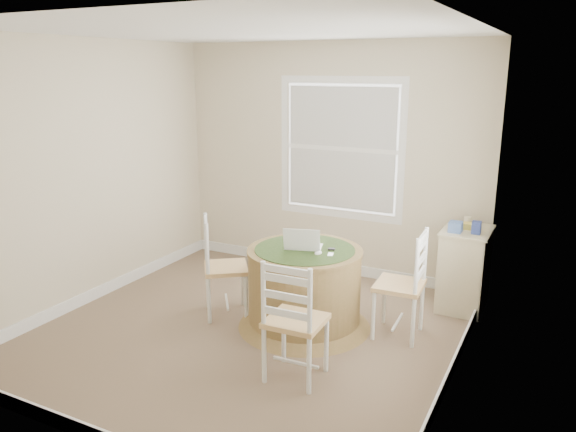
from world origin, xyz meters
The scene contains 14 objects.
room centered at (0.17, 0.16, 1.30)m, with size 3.64×3.64×2.64m.
round_table centered at (0.39, 0.34, 0.41)m, with size 1.22×1.22×0.75m.
chair_left centered at (-0.38, 0.23, 0.47)m, with size 0.42×0.40×0.95m, color white, non-canonical shape.
chair_near centered at (0.72, -0.50, 0.47)m, with size 0.42×0.40×0.95m, color white, non-canonical shape.
chair_right centered at (1.21, 0.55, 0.47)m, with size 0.42×0.40×0.95m, color white, non-canonical shape.
laptop centered at (0.37, 0.35, 0.77)m, with size 0.39×0.37×0.23m.
mouse centered at (0.55, 0.27, 0.75)m, with size 0.06×0.09×0.03m, color white.
phone centered at (0.66, 0.30, 0.74)m, with size 0.04×0.09×0.02m, color #B7BABF.
keys centered at (0.62, 0.42, 0.75)m, with size 0.06×0.05×0.03m, color black.
corner_chest centered at (1.61, 1.43, 0.40)m, with size 0.45×0.61×0.80m.
tissue_box centered at (1.52, 1.28, 0.85)m, with size 0.12×0.12×0.10m, color #4E6FB4.
box_yellow centered at (1.64, 1.45, 0.83)m, with size 0.15×0.10×0.06m, color gold.
box_blue centered at (1.71, 1.31, 0.86)m, with size 0.08×0.08×0.12m, color #2F408D.
cup_cream centered at (1.59, 1.58, 0.85)m, with size 0.07×0.07×0.09m, color beige.
Camera 1 is at (2.43, -3.98, 2.31)m, focal length 35.00 mm.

